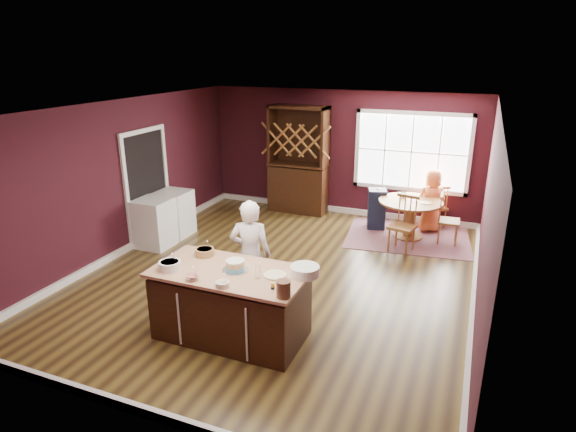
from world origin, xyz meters
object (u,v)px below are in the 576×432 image
Objects in this scene: layer_cake at (235,265)px; hutch at (298,160)px; chair_south at (402,224)px; high_chair at (377,208)px; washer at (154,223)px; toddler at (376,189)px; chair_east at (449,219)px; seated_woman at (431,201)px; baker at (250,255)px; dining_table at (410,211)px; chair_north at (436,205)px; dryer at (174,213)px; kitchen_island at (231,305)px.

hutch is at bearing 102.05° from layer_cake.
layer_cake reaches higher than chair_south.
washer is at bearing -161.22° from high_chair.
high_chair is at bearing -56.43° from toddler.
chair_east is 0.76× the size of seated_woman.
baker is 1.52× the size of chair_south.
dining_table is at bearing 32.38° from seated_woman.
hutch reaches higher than layer_cake.
chair_east reaches higher than chair_north.
layer_cake is at bearing 149.09° from chair_east.
seated_woman is 5.12m from dryer.
kitchen_island reaches higher than washer.
chair_east is at bearing 16.92° from dryer.
chair_south is at bearing 49.67° from seated_woman.
high_chair is at bearing -1.61° from chair_north.
hutch is (-2.92, 0.20, 0.55)m from seated_woman.
high_chair is at bearing 79.26° from kitchen_island.
kitchen_island is 5.55m from chair_north.
baker is 1.76× the size of washer.
seated_woman is (-0.08, -0.32, 0.18)m from chair_north.
hutch is (-0.91, 4.30, 0.39)m from baker.
chair_east is 0.93m from chair_north.
toddler is at bearing 35.58° from washer.
washer is at bearing -120.66° from hutch.
dining_table is at bearing 70.05° from kitchen_island.
chair_south is (1.49, 3.55, -0.46)m from layer_cake.
kitchen_island is 1.98× the size of chair_east.
chair_north reaches higher than dryer.
high_chair is at bearing 136.72° from chair_south.
washer is (-2.75, 2.13, 0.01)m from kitchen_island.
chair_south is at bearing -72.21° from high_chair.
chair_east is at bearing -2.29° from dining_table.
high_chair is at bearing 79.96° from layer_cake.
chair_north is at bearing 16.62° from chair_east.
chair_east is at bearing -27.57° from high_chair.
baker is 6.13× the size of toddler.
chair_south is at bearing 66.47° from kitchen_island.
baker is at bearing 102.23° from layer_cake.
toddler is 0.29× the size of washer.
chair_east is 0.93× the size of chair_south.
layer_cake is 0.36× the size of chair_north.
chair_east is at bearing 62.30° from layer_cake.
baker is (-1.67, -3.57, 0.26)m from dining_table.
seated_woman is at bearing 30.38° from washer.
chair_south is 1.24m from high_chair.
toddler is (0.92, 3.92, 0.01)m from baker.
kitchen_island is at bearing -78.71° from hutch.
dryer reaches higher than high_chair.
kitchen_island is 3.90m from dryer.
dining_table is 0.74m from chair_east.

